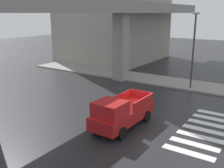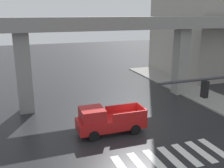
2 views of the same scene
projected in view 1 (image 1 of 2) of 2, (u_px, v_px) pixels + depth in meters
name	position (u px, v px, depth m)	size (l,w,h in m)	color
ground_plane	(138.00, 115.00, 19.07)	(120.00, 120.00, 0.00)	#232326
crosswalk_stripes	(205.00, 130.00, 16.53)	(7.15, 2.80, 0.01)	silver
elevated_overpass	(67.00, 12.00, 20.67)	(58.83, 2.50, 8.33)	gray
sidewalk_east	(165.00, 81.00, 28.07)	(4.00, 36.00, 0.15)	gray
pickup_truck	(120.00, 113.00, 16.65)	(5.12, 2.13, 2.08)	red
street_lamp_near_corner	(194.00, 42.00, 24.31)	(0.44, 0.70, 7.24)	#38383D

